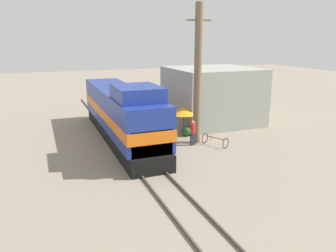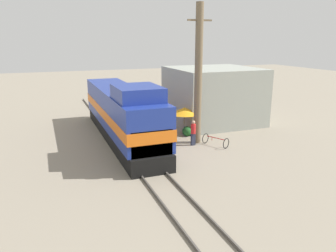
% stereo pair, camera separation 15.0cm
% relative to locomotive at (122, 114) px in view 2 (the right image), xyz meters
% --- Properties ---
extents(ground_plane, '(120.00, 120.00, 0.00)m').
position_rel_locomotive_xyz_m(ground_plane, '(0.00, -2.45, -2.02)').
color(ground_plane, gray).
extents(rail_near, '(0.08, 41.71, 0.15)m').
position_rel_locomotive_xyz_m(rail_near, '(-0.72, -2.45, -1.95)').
color(rail_near, '#4C4742').
rests_on(rail_near, ground_plane).
extents(rail_far, '(0.08, 41.71, 0.15)m').
position_rel_locomotive_xyz_m(rail_far, '(0.72, -2.45, -1.95)').
color(rail_far, '#4C4742').
rests_on(rail_far, ground_plane).
extents(locomotive, '(2.89, 15.41, 4.65)m').
position_rel_locomotive_xyz_m(locomotive, '(0.00, 0.00, 0.00)').
color(locomotive, black).
rests_on(locomotive, ground_plane).
extents(utility_pole, '(1.80, 0.53, 9.81)m').
position_rel_locomotive_xyz_m(utility_pole, '(4.92, -2.55, 2.91)').
color(utility_pole, '#726047').
rests_on(utility_pole, ground_plane).
extents(vendor_umbrella, '(2.27, 2.27, 2.24)m').
position_rel_locomotive_xyz_m(vendor_umbrella, '(4.83, -0.47, -0.04)').
color(vendor_umbrella, '#4C4C4C').
rests_on(vendor_umbrella, ground_plane).
extents(billboard_sign, '(1.84, 0.12, 3.57)m').
position_rel_locomotive_xyz_m(billboard_sign, '(7.24, 2.21, 0.69)').
color(billboard_sign, '#595959').
rests_on(billboard_sign, ground_plane).
extents(shrub_cluster, '(0.77, 0.77, 0.77)m').
position_rel_locomotive_xyz_m(shrub_cluster, '(4.95, -0.75, -1.64)').
color(shrub_cluster, '#236028').
rests_on(shrub_cluster, ground_plane).
extents(person_bystander, '(0.34, 0.34, 1.82)m').
position_rel_locomotive_xyz_m(person_bystander, '(4.38, -3.03, -1.03)').
color(person_bystander, '#2D3347').
rests_on(person_bystander, ground_plane).
extents(bicycle, '(1.48, 1.96, 0.75)m').
position_rel_locomotive_xyz_m(bicycle, '(5.81, -3.75, -1.64)').
color(bicycle, black).
rests_on(bicycle, ground_plane).
extents(building_block_distant, '(7.38, 6.99, 4.94)m').
position_rel_locomotive_xyz_m(building_block_distant, '(8.95, 2.47, 0.44)').
color(building_block_distant, '#999E93').
rests_on(building_block_distant, ground_plane).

